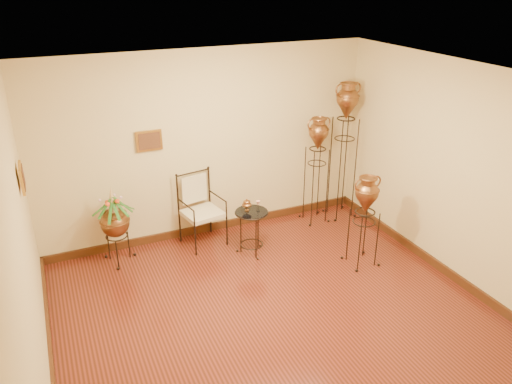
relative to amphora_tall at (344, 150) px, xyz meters
name	(u,v)px	position (x,y,z in m)	size (l,w,h in m)	color
ground	(282,324)	(-2.15, -2.15, -1.14)	(5.00, 5.00, 0.00)	maroon
room_shell	(284,187)	(-2.16, -2.14, 0.59)	(5.02, 5.02, 2.81)	#D6C38A
amphora_tall	(344,150)	(0.00, 0.00, 0.00)	(0.53, 0.53, 2.23)	black
amphora_mid	(317,170)	(-0.48, 0.00, -0.26)	(0.46, 0.46, 1.74)	black
amphora_short	(364,221)	(-0.55, -1.40, -0.48)	(0.48, 0.48, 1.32)	black
planter_urn	(115,220)	(-3.63, 0.00, -0.49)	(0.77, 0.77, 1.16)	black
armchair	(202,211)	(-2.38, 0.00, -0.60)	(0.70, 0.67, 1.08)	black
side_table	(252,231)	(-1.84, -0.55, -0.79)	(0.57, 0.57, 0.84)	black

